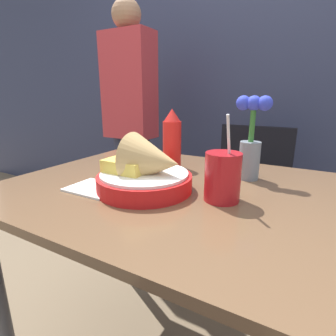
{
  "coord_description": "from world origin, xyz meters",
  "views": [
    {
      "loc": [
        0.32,
        -0.68,
        1.03
      ],
      "look_at": [
        -0.05,
        -0.02,
        0.82
      ],
      "focal_mm": 28.0,
      "sensor_mm": 36.0,
      "label": 1
    }
  ],
  "objects_px": {
    "chair_far_window": "(249,191)",
    "flower_vase": "(251,141)",
    "ketchup_bottle": "(172,140)",
    "person_standing": "(130,115)",
    "food_basket": "(148,172)",
    "drink_cup": "(222,178)"
  },
  "relations": [
    {
      "from": "chair_far_window",
      "to": "person_standing",
      "type": "xyz_separation_m",
      "value": [
        -0.77,
        -0.05,
        0.39
      ]
    },
    {
      "from": "chair_far_window",
      "to": "food_basket",
      "type": "distance_m",
      "value": 0.9
    },
    {
      "from": "food_basket",
      "to": "ketchup_bottle",
      "type": "bearing_deg",
      "value": 103.66
    },
    {
      "from": "food_basket",
      "to": "drink_cup",
      "type": "relative_size",
      "value": 1.21
    },
    {
      "from": "ketchup_bottle",
      "to": "flower_vase",
      "type": "relative_size",
      "value": 0.83
    },
    {
      "from": "ketchup_bottle",
      "to": "person_standing",
      "type": "distance_m",
      "value": 0.78
    },
    {
      "from": "chair_far_window",
      "to": "food_basket",
      "type": "xyz_separation_m",
      "value": [
        -0.12,
        -0.83,
        0.31
      ]
    },
    {
      "from": "food_basket",
      "to": "ketchup_bottle",
      "type": "height_order",
      "value": "ketchup_bottle"
    },
    {
      "from": "food_basket",
      "to": "ketchup_bottle",
      "type": "xyz_separation_m",
      "value": [
        -0.06,
        0.27,
        0.05
      ]
    },
    {
      "from": "ketchup_bottle",
      "to": "flower_vase",
      "type": "bearing_deg",
      "value": -1.02
    },
    {
      "from": "food_basket",
      "to": "drink_cup",
      "type": "xyz_separation_m",
      "value": [
        0.21,
        0.04,
        0.0
      ]
    },
    {
      "from": "drink_cup",
      "to": "ketchup_bottle",
      "type": "bearing_deg",
      "value": 140.06
    },
    {
      "from": "ketchup_bottle",
      "to": "drink_cup",
      "type": "bearing_deg",
      "value": -39.94
    },
    {
      "from": "chair_far_window",
      "to": "flower_vase",
      "type": "height_order",
      "value": "flower_vase"
    },
    {
      "from": "food_basket",
      "to": "person_standing",
      "type": "distance_m",
      "value": 1.02
    },
    {
      "from": "drink_cup",
      "to": "person_standing",
      "type": "relative_size",
      "value": 0.14
    },
    {
      "from": "chair_far_window",
      "to": "person_standing",
      "type": "bearing_deg",
      "value": -176.38
    },
    {
      "from": "drink_cup",
      "to": "flower_vase",
      "type": "distance_m",
      "value": 0.23
    },
    {
      "from": "chair_far_window",
      "to": "flower_vase",
      "type": "relative_size",
      "value": 3.21
    },
    {
      "from": "ketchup_bottle",
      "to": "drink_cup",
      "type": "relative_size",
      "value": 0.97
    },
    {
      "from": "ketchup_bottle",
      "to": "flower_vase",
      "type": "xyz_separation_m",
      "value": [
        0.29,
        -0.01,
        0.02
      ]
    },
    {
      "from": "food_basket",
      "to": "person_standing",
      "type": "height_order",
      "value": "person_standing"
    }
  ]
}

